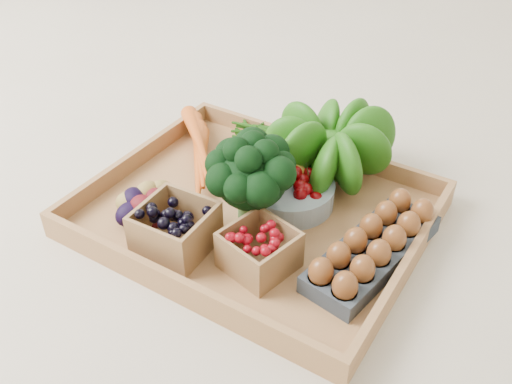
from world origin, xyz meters
The scene contains 10 objects.
ground centered at (0.00, 0.00, 0.00)m, with size 4.00×4.00×0.00m, color beige.
tray centered at (0.00, 0.00, 0.01)m, with size 0.55×0.45×0.01m, color #AB7947.
carrots centered at (-0.18, 0.08, 0.04)m, with size 0.22×0.16×0.05m, color #CD5217, non-canonical shape.
lettuce centered at (0.05, 0.16, 0.09)m, with size 0.15×0.15×0.15m, color #21520C.
broccoli centered at (0.01, -0.02, 0.07)m, with size 0.15×0.15×0.12m, color black, non-canonical shape.
cherry_bowl centered at (0.03, 0.06, 0.04)m, with size 0.16×0.16×0.04m, color #8C9EA5.
egg_carton centered at (0.21, 0.00, 0.03)m, with size 0.09×0.26×0.03m, color #343A42.
potatoes centered at (-0.16, -0.10, 0.05)m, with size 0.12×0.12×0.07m, color #470B10, non-canonical shape.
punnet_blackberry centered at (-0.06, -0.14, 0.05)m, with size 0.11×0.11×0.07m, color black.
punnet_raspberry centered at (0.07, -0.11, 0.05)m, with size 0.10×0.10×0.07m, color maroon.
Camera 1 is at (0.40, -0.65, 0.64)m, focal length 40.00 mm.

